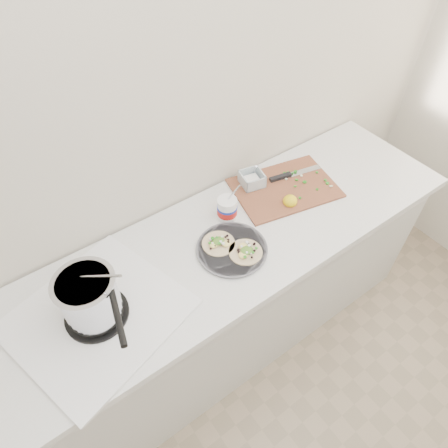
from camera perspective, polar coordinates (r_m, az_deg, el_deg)
counter at (r=2.12m, az=-1.29°, el=-10.66°), size 2.44×0.66×0.90m
stove at (r=1.54m, az=-18.28°, el=-10.80°), size 0.71×0.68×0.28m
taco_plate at (r=1.72m, az=1.14°, el=-3.40°), size 0.31×0.31×0.04m
tub at (r=1.81m, az=0.55°, el=2.46°), size 0.09×0.09×0.21m
cutboard at (r=2.01m, az=8.25°, el=5.54°), size 0.56×0.44×0.08m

